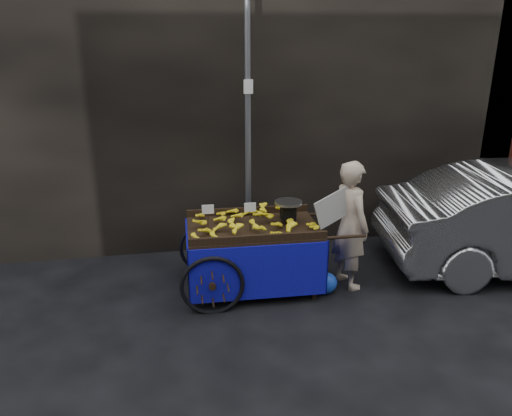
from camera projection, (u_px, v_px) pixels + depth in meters
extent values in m
plane|color=black|center=(241.00, 301.00, 6.02)|extent=(80.00, 80.00, 0.00)
cube|color=black|center=(148.00, 72.00, 7.42)|extent=(11.00, 2.00, 5.00)
cylinder|color=slate|center=(248.00, 117.00, 6.60)|extent=(0.08, 0.08, 4.00)
cube|color=white|center=(248.00, 87.00, 6.41)|extent=(0.12, 0.02, 0.18)
cube|color=black|center=(253.00, 229.00, 6.09)|extent=(1.61, 1.03, 0.06)
cube|color=black|center=(248.00, 211.00, 6.50)|extent=(1.59, 0.08, 0.10)
cube|color=black|center=(259.00, 239.00, 5.63)|extent=(1.59, 0.08, 0.10)
cube|color=black|center=(315.00, 269.00, 5.95)|extent=(0.05, 0.05, 0.79)
cube|color=black|center=(300.00, 243.00, 6.69)|extent=(0.05, 0.05, 0.79)
cylinder|color=black|center=(345.00, 237.00, 5.87)|extent=(0.50, 0.05, 0.04)
cylinder|color=black|center=(326.00, 214.00, 6.61)|extent=(0.50, 0.05, 0.04)
torus|color=black|center=(212.00, 286.00, 5.67)|extent=(0.75, 0.07, 0.74)
torus|color=black|center=(207.00, 247.00, 6.67)|extent=(0.75, 0.07, 0.74)
cylinder|color=black|center=(209.00, 265.00, 6.17)|extent=(0.08, 1.11, 0.05)
cube|color=#071081|center=(259.00, 273.00, 5.73)|extent=(1.63, 0.06, 0.68)
cube|color=#071081|center=(248.00, 238.00, 6.68)|extent=(1.63, 0.06, 0.68)
cube|color=#071081|center=(188.00, 258.00, 6.09)|extent=(0.05, 1.03, 0.68)
cube|color=#071081|center=(316.00, 250.00, 6.32)|extent=(0.05, 1.03, 0.68)
cube|color=black|center=(288.00, 213.00, 6.14)|extent=(0.18, 0.14, 0.16)
cylinder|color=silver|center=(288.00, 202.00, 6.10)|extent=(0.35, 0.35, 0.03)
cube|color=white|center=(208.00, 209.00, 5.80)|extent=(0.14, 0.01, 0.11)
cube|color=white|center=(250.00, 207.00, 5.87)|extent=(0.14, 0.01, 0.11)
imported|color=#BFA98E|center=(350.00, 225.00, 6.16)|extent=(0.55, 0.68, 1.64)
cube|color=silver|center=(334.00, 208.00, 5.93)|extent=(0.56, 0.20, 0.50)
ellipsoid|color=blue|center=(325.00, 283.00, 6.16)|extent=(0.31, 0.25, 0.28)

